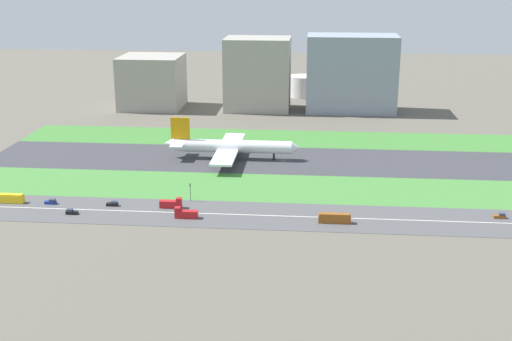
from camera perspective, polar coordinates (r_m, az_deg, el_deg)
ground_plane at (r=316.70m, az=2.31°, el=0.88°), size 800.00×800.00×0.00m
runway at (r=316.69m, az=2.32°, el=0.89°), size 280.00×46.00×0.10m
grass_median_north at (r=356.16m, az=2.65°, el=2.75°), size 280.00×36.00×0.10m
grass_median_south at (r=277.66m, az=1.89°, el=-1.50°), size 280.00×36.00×0.10m
highway at (r=247.63m, az=1.46°, el=-3.88°), size 280.00×28.00×0.10m
highway_centerline at (r=247.61m, az=1.46°, el=-3.87°), size 266.00×0.50×0.01m
airliner at (r=317.19m, az=-2.30°, el=2.07°), size 65.00×56.00×19.70m
truck_1 at (r=256.94m, az=-7.22°, el=-2.83°), size 8.40×2.50×4.00m
car_2 at (r=262.94m, az=-12.13°, el=-2.79°), size 4.40×1.80×2.00m
bus_0 at (r=242.06m, az=6.72°, el=-4.07°), size 11.60×2.50×3.50m
car_0 at (r=260.81m, az=20.11°, el=-3.66°), size 4.40×1.80×2.00m
bus_1 at (r=277.47m, az=-20.31°, el=-2.24°), size 11.60×2.50×3.50m
car_1 at (r=258.17m, az=-15.48°, el=-3.43°), size 4.40×1.80×2.00m
car_3 at (r=271.10m, az=-17.10°, el=-2.57°), size 4.40×1.80×2.00m
truck_0 at (r=246.33m, az=-6.03°, el=-3.69°), size 8.40×2.50×4.00m
traffic_light at (r=262.30m, az=-5.63°, el=-1.74°), size 0.36×0.50×7.20m
terminal_building at (r=436.42m, az=-8.86°, el=7.49°), size 38.31×37.00×33.08m
hangar_building at (r=424.33m, az=0.14°, el=8.24°), size 40.64×30.03×45.08m
office_tower at (r=423.18m, az=8.14°, el=8.19°), size 55.24×29.65×47.30m
fuel_tank_west at (r=471.28m, az=0.40°, el=7.23°), size 16.65×16.65×13.97m
fuel_tank_centre at (r=469.77m, az=4.06°, el=7.19°), size 20.02×20.02×14.40m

